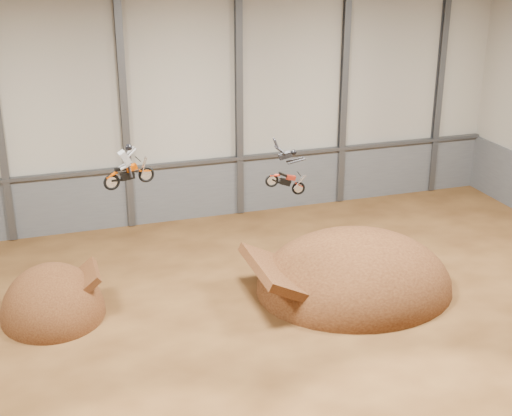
{
  "coord_description": "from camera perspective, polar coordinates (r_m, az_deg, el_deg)",
  "views": [
    {
      "loc": [
        -8.41,
        -24.44,
        16.08
      ],
      "look_at": [
        0.86,
        4.0,
        4.57
      ],
      "focal_mm": 50.0,
      "sensor_mm": 36.0,
      "label": 1
    }
  ],
  "objects": [
    {
      "name": "steel_column_5",
      "position": [
        47.44,
        14.46,
        9.36
      ],
      "size": [
        0.4,
        0.36,
        13.9
      ],
      "primitive_type": "cube",
      "color": "#47494F",
      "rests_on": "ground"
    },
    {
      "name": "steel_rail",
      "position": [
        41.99,
        -5.68,
        3.59
      ],
      "size": [
        39.8,
        0.35,
        0.2
      ],
      "primitive_type": "cube",
      "color": "#47494F",
      "rests_on": "lower_band_back"
    },
    {
      "name": "floor",
      "position": [
        30.44,
        0.82,
        -10.84
      ],
      "size": [
        40.0,
        40.0,
        0.0
      ],
      "primitive_type": "plane",
      "color": "#482A13",
      "rests_on": "ground"
    },
    {
      "name": "landing_ramp",
      "position": [
        35.15,
        7.84,
        -6.38
      ],
      "size": [
        9.62,
        8.51,
        5.55
      ],
      "primitive_type": "ellipsoid",
      "color": "#3E1F0F",
      "rests_on": "ground"
    },
    {
      "name": "steel_column_4",
      "position": [
        44.28,
        7.02,
        9.07
      ],
      "size": [
        0.4,
        0.36,
        13.9
      ],
      "primitive_type": "cube",
      "color": "#47494F",
      "rests_on": "ground"
    },
    {
      "name": "fmx_rider_a",
      "position": [
        29.27,
        -10.13,
        3.52
      ],
      "size": [
        2.36,
        1.1,
        2.09
      ],
      "primitive_type": null,
      "rotation": [
        0.0,
        -0.08,
        0.13
      ],
      "color": "#C94700"
    },
    {
      "name": "takeoff_ramp",
      "position": [
        33.85,
        -15.87,
        -8.2
      ],
      "size": [
        4.62,
        5.33,
        4.62
      ],
      "primitive_type": "ellipsoid",
      "color": "#3E1F0F",
      "rests_on": "ground"
    },
    {
      "name": "steel_column_2",
      "position": [
        40.59,
        -10.5,
        7.78
      ],
      "size": [
        0.4,
        0.36,
        13.9
      ],
      "primitive_type": "cube",
      "color": "#47494F",
      "rests_on": "ground"
    },
    {
      "name": "lower_band_back",
      "position": [
        42.7,
        -5.64,
        1.34
      ],
      "size": [
        39.8,
        0.18,
        3.5
      ],
      "primitive_type": "cube",
      "color": "#5A5C62",
      "rests_on": "ground"
    },
    {
      "name": "back_wall",
      "position": [
        41.33,
        -5.93,
        8.25
      ],
      "size": [
        40.0,
        0.1,
        14.0
      ],
      "primitive_type": "cube",
      "color": "#ACA698",
      "rests_on": "ground"
    },
    {
      "name": "fmx_rider_b",
      "position": [
        29.91,
        2.2,
        3.26
      ],
      "size": [
        3.0,
        1.04,
        2.73
      ],
      "primitive_type": null,
      "rotation": [
        0.0,
        0.34,
        -0.12
      ],
      "color": "red"
    },
    {
      "name": "steel_column_3",
      "position": [
        41.95,
        -1.37,
        8.55
      ],
      "size": [
        0.4,
        0.36,
        13.9
      ],
      "primitive_type": "cube",
      "color": "#47494F",
      "rests_on": "ground"
    }
  ]
}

